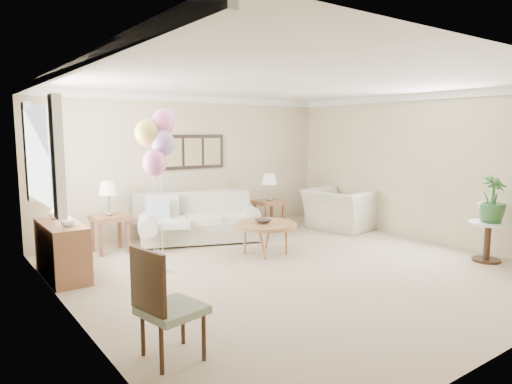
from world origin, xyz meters
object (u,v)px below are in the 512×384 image
sofa (200,222)px  accent_chair (164,303)px  armchair (340,209)px  balloon_cluster (157,141)px  coffee_table (265,225)px

sofa → accent_chair: size_ratio=2.63×
sofa → armchair: bearing=-15.6°
armchair → balloon_cluster: size_ratio=0.55×
sofa → accent_chair: (-2.34, -3.61, 0.18)m
coffee_table → balloon_cluster: size_ratio=0.44×
sofa → balloon_cluster: balloon_cluster is taller
accent_chair → balloon_cluster: bearing=66.7°
sofa → balloon_cluster: (-1.35, -1.32, 1.47)m
sofa → balloon_cluster: size_ratio=1.16×
balloon_cluster → coffee_table: bearing=-2.6°
sofa → accent_chair: 4.30m
coffee_table → armchair: size_ratio=0.81×
armchair → balloon_cluster: (-4.10, -0.55, 1.41)m
coffee_table → armchair: armchair is taller
sofa → accent_chair: accent_chair is taller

